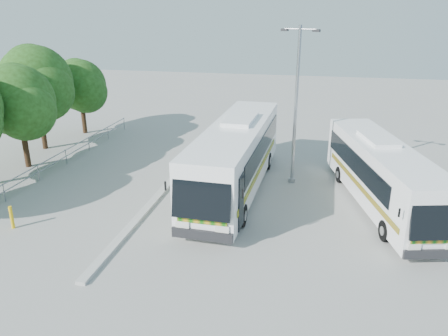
% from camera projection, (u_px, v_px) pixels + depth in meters
% --- Properties ---
extents(ground, '(100.00, 100.00, 0.00)m').
position_uv_depth(ground, '(187.00, 219.00, 21.11)').
color(ground, gray).
rests_on(ground, ground).
extents(kerb_divider, '(0.40, 16.00, 0.15)m').
position_uv_depth(kerb_divider, '(157.00, 197.00, 23.37)').
color(kerb_divider, '#B2B2AD').
rests_on(kerb_divider, ground).
extents(railing, '(0.06, 22.00, 1.00)m').
position_uv_depth(railing, '(48.00, 163.00, 26.50)').
color(railing, gray).
rests_on(railing, ground).
extents(tree_far_c, '(4.97, 4.69, 6.49)m').
position_uv_depth(tree_far_c, '(19.00, 101.00, 26.72)').
color(tree_far_c, '#382314').
rests_on(tree_far_c, ground).
extents(tree_far_d, '(5.62, 5.30, 7.33)m').
position_uv_depth(tree_far_d, '(37.00, 82.00, 30.16)').
color(tree_far_d, '#382314').
rests_on(tree_far_d, ground).
extents(tree_far_e, '(4.54, 4.28, 5.92)m').
position_uv_depth(tree_far_e, '(81.00, 85.00, 34.48)').
color(tree_far_e, '#382314').
rests_on(tree_far_e, ground).
extents(coach_main, '(3.19, 13.42, 3.70)m').
position_uv_depth(coach_main, '(236.00, 155.00, 23.89)').
color(coach_main, white).
rests_on(coach_main, ground).
extents(coach_adjacent, '(5.09, 11.76, 3.21)m').
position_uv_depth(coach_adjacent, '(382.00, 173.00, 22.04)').
color(coach_adjacent, white).
rests_on(coach_adjacent, ground).
extents(lamppost, '(2.09, 0.90, 8.80)m').
position_uv_depth(lamppost, '(296.00, 100.00, 24.02)').
color(lamppost, gray).
rests_on(lamppost, ground).
extents(bollard, '(0.17, 0.17, 1.11)m').
position_uv_depth(bollard, '(12.00, 217.00, 20.07)').
color(bollard, yellow).
rests_on(bollard, ground).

